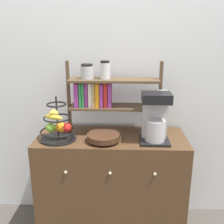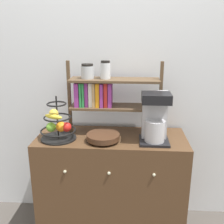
{
  "view_description": "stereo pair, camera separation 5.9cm",
  "coord_description": "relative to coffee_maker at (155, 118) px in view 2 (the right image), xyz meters",
  "views": [
    {
      "loc": [
        0.08,
        -1.66,
        1.62
      ],
      "look_at": [
        0.01,
        0.23,
        1.04
      ],
      "focal_mm": 42.0,
      "sensor_mm": 36.0,
      "label": 1
    },
    {
      "loc": [
        0.14,
        -1.66,
        1.62
      ],
      "look_at": [
        0.01,
        0.23,
        1.04
      ],
      "focal_mm": 42.0,
      "sensor_mm": 36.0,
      "label": 2
    }
  ],
  "objects": [
    {
      "name": "fruit_stand",
      "position": [
        -0.72,
        -0.02,
        -0.07
      ],
      "size": [
        0.27,
        0.27,
        0.33
      ],
      "color": "black",
      "rests_on": "sideboard"
    },
    {
      "name": "wooden_bowl",
      "position": [
        -0.38,
        -0.03,
        -0.15
      ],
      "size": [
        0.25,
        0.25,
        0.06
      ],
      "color": "#422819",
      "rests_on": "sideboard"
    },
    {
      "name": "shelf_hutch",
      "position": [
        -0.4,
        0.15,
        0.16
      ],
      "size": [
        0.73,
        0.2,
        0.58
      ],
      "color": "brown",
      "rests_on": "sideboard"
    },
    {
      "name": "coffee_maker",
      "position": [
        0.0,
        0.0,
        0.0
      ],
      "size": [
        0.21,
        0.21,
        0.37
      ],
      "color": "black",
      "rests_on": "sideboard"
    },
    {
      "name": "sideboard",
      "position": [
        -0.32,
        0.06,
        -0.6
      ],
      "size": [
        1.16,
        0.48,
        0.83
      ],
      "color": "#4C331E",
      "rests_on": "ground_plane"
    },
    {
      "name": "wall_back",
      "position": [
        -0.32,
        0.34,
        0.28
      ],
      "size": [
        7.0,
        0.05,
        2.6
      ],
      "primitive_type": "cube",
      "color": "silver",
      "rests_on": "ground_plane"
    }
  ]
}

